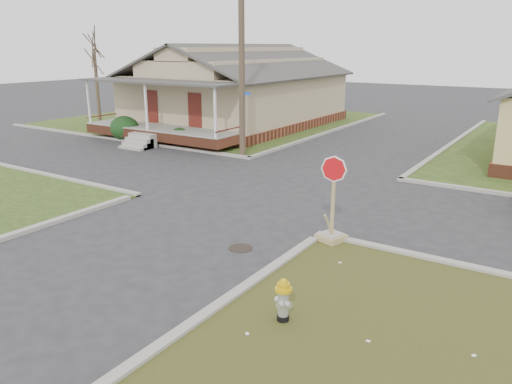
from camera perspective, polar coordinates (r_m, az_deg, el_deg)
The scene contains 11 objects.
ground at distance 14.84m, azimuth -7.67°, elevation -3.98°, with size 120.00×120.00×0.00m, color #2C2C2F.
verge_far_left at distance 36.45m, azimuth -4.90°, elevation 8.26°, with size 19.00×19.00×0.05m, color #2B4017.
curbs at distance 18.71m, azimuth 2.29°, elevation 0.46°, with size 80.00×40.00×0.12m, color #A19C92, non-canonical shape.
manhole at distance 13.21m, azimuth -1.76°, elevation -6.43°, with size 0.64×0.64×0.01m, color black.
corner_house at distance 33.37m, azimuth -2.24°, elevation 11.46°, with size 10.10×15.50×5.30m.
utility_pole at distance 23.55m, azimuth -1.65°, elevation 15.23°, with size 1.80×0.28×9.00m.
tree_far_left at distance 35.36m, azimuth -17.70°, elevation 11.36°, with size 0.22×0.22×4.90m, color #413525.
fire_hydrant at distance 9.69m, azimuth 3.14°, elevation -11.96°, with size 0.33×0.33×0.88m.
stop_sign at distance 13.59m, azimuth 8.67°, elevation -3.47°, with size 0.67×0.65×2.35m.
hedge_left at distance 29.20m, azimuth -14.78°, elevation 7.05°, with size 1.61×1.32×1.23m, color #133413.
hedge_right at distance 27.02m, azimuth -8.72°, elevation 6.39°, with size 1.26×1.03×0.96m, color #133413.
Camera 1 is at (9.16, -10.49, 5.12)m, focal length 35.00 mm.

